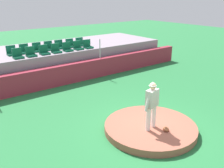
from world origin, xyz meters
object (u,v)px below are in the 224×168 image
baseball (149,114)px  stadium_chair_2 (44,51)px  stadium_chair_3 (56,50)px  pitcher (152,102)px  stadium_chair_5 (78,47)px  stadium_chair_12 (70,45)px  stadium_chair_9 (37,49)px  fielding_glove (166,129)px  stadium_chair_13 (80,43)px  stadium_chair_7 (12,52)px  stadium_chair_4 (67,48)px  stadium_chair_8 (25,50)px  stadium_chair_0 (18,55)px  stadium_chair_6 (88,45)px  stadium_chair_11 (59,46)px  stadium_chair_10 (49,47)px  stadium_chair_1 (31,53)px

baseball → stadium_chair_2: bearing=100.3°
stadium_chair_2 → stadium_chair_3: same height
pitcher → stadium_chair_5: stadium_chair_5 is taller
stadium_chair_12 → stadium_chair_9: bearing=-0.9°
stadium_chair_3 → stadium_chair_12: same height
fielding_glove → baseball: bearing=-160.8°
stadium_chair_2 → stadium_chair_13: (2.77, 0.89, 0.00)m
stadium_chair_2 → stadium_chair_12: size_ratio=1.00×
stadium_chair_5 → stadium_chair_7: 3.63m
baseball → stadium_chair_4: size_ratio=0.15×
stadium_chair_8 → stadium_chair_0: bearing=53.8°
stadium_chair_6 → stadium_chair_9: size_ratio=1.00×
stadium_chair_7 → stadium_chair_8: 0.70m
stadium_chair_7 → stadium_chair_11: same height
stadium_chair_3 → stadium_chair_5: bearing=180.0°
stadium_chair_9 → stadium_chair_2: bearing=91.0°
stadium_chair_13 → stadium_chair_12: bearing=1.6°
stadium_chair_3 → stadium_chair_6: 2.07m
stadium_chair_3 → stadium_chair_9: same height
baseball → stadium_chair_0: 7.37m
baseball → stadium_chair_9: bearing=99.2°
stadium_chair_4 → stadium_chair_9: (-1.40, 0.93, 0.00)m
stadium_chair_7 → stadium_chair_8: same height
stadium_chair_10 → stadium_chair_12: size_ratio=1.00×
stadium_chair_4 → stadium_chair_10: 1.17m
baseball → stadium_chair_1: 7.15m
stadium_chair_0 → stadium_chair_1: size_ratio=1.00×
baseball → stadium_chair_10: 7.81m
stadium_chair_7 → fielding_glove: bearing=104.2°
stadium_chair_10 → stadium_chair_12: same height
stadium_chair_0 → stadium_chair_6: (4.17, 0.00, 0.00)m
pitcher → stadium_chair_1: stadium_chair_1 is taller
baseball → stadium_chair_4: stadium_chair_4 is taller
baseball → stadium_chair_3: bearing=94.6°
baseball → fielding_glove: (-0.43, -1.20, 0.02)m
stadium_chair_7 → stadium_chair_8: size_ratio=1.00×
stadium_chair_5 → stadium_chair_9: (-2.09, 0.91, 0.00)m
baseball → stadium_chair_12: (0.84, 7.62, 1.43)m
stadium_chair_1 → stadium_chair_10: 1.71m
stadium_chair_4 → stadium_chair_8: size_ratio=1.00×
stadium_chair_2 → stadium_chair_1: bearing=2.5°
stadium_chair_0 → stadium_chair_6: size_ratio=1.00×
fielding_glove → stadium_chair_1: size_ratio=0.60×
stadium_chair_3 → stadium_chair_7: size_ratio=1.00×
stadium_chair_2 → stadium_chair_3: (0.68, -0.01, 0.00)m
stadium_chair_7 → stadium_chair_12: bearing=179.9°
stadium_chair_4 → stadium_chair_13: same height
fielding_glove → stadium_chair_2: bearing=-135.4°
stadium_chair_7 → stadium_chair_9: bearing=-179.0°
pitcher → stadium_chair_9: (-0.50, 8.43, 0.49)m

